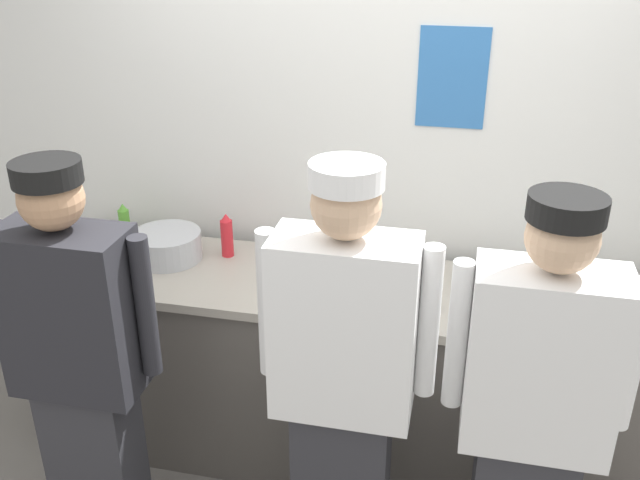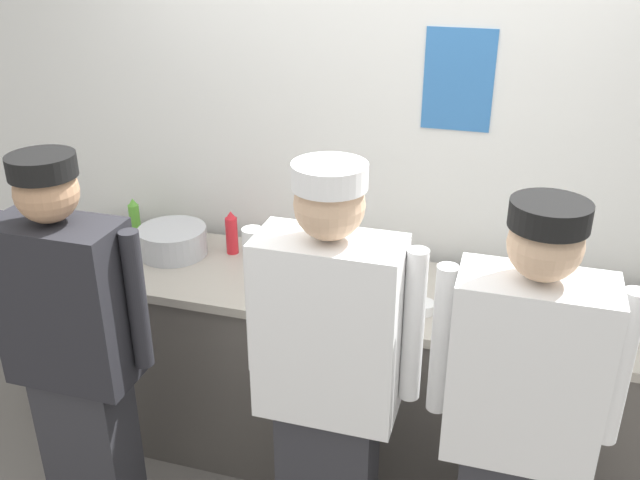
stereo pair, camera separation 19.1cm
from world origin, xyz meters
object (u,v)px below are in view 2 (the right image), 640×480
Objects in this scene: ramekin_yellow_sauce at (423,307)px; squeeze_bottle_secondary at (232,233)px; plate_stack_front at (478,284)px; squeeze_bottle_primary at (135,218)px; chef_center at (328,383)px; plate_stack_rear at (335,261)px; ramekin_red_sauce at (374,280)px; sheet_tray at (564,315)px; chef_far_right at (518,426)px; mixing_bowl_steel at (173,241)px; ramekin_green_sauce at (634,303)px; chef_near_left at (75,354)px.

squeeze_bottle_secondary is at bearing 163.37° from ramekin_yellow_sauce.
squeeze_bottle_primary is at bearing 177.12° from plate_stack_front.
plate_stack_rear is at bearing 103.94° from chef_center.
ramekin_red_sauce is (1.24, -0.17, -0.07)m from squeeze_bottle_primary.
ramekin_yellow_sauce is (0.43, -0.24, -0.02)m from plate_stack_rear.
ramekin_red_sauce is at bearing 176.62° from sheet_tray.
plate_stack_rear is 2.33× the size of ramekin_yellow_sauce.
chef_center is 0.70m from ramekin_red_sauce.
squeeze_bottle_primary reaches higher than ramekin_yellow_sauce.
plate_stack_front is 0.62m from plate_stack_rear.
squeeze_bottle_secondary reaches higher than ramekin_yellow_sauce.
mixing_bowl_steel is (-1.60, 0.73, 0.11)m from chef_far_right.
chef_center is 1.32m from ramekin_green_sauce.
squeeze_bottle_secondary reaches higher than ramekin_red_sauce.
mixing_bowl_steel is 0.31m from squeeze_bottle_primary.
sheet_tray is 4.36× the size of ramekin_yellow_sauce.
ramekin_yellow_sauce is (1.20, 0.60, 0.07)m from chef_near_left.
chef_near_left is 1.60m from chef_far_right.
chef_near_left is 0.80m from mixing_bowl_steel.
ramekin_green_sauce is (2.01, 0.07, -0.04)m from mixing_bowl_steel.
ramekin_green_sauce is at bearing 23.26° from chef_near_left.
squeeze_bottle_secondary is (-1.48, 0.16, 0.09)m from sheet_tray.
chef_center is (0.96, 0.06, 0.02)m from chef_near_left.
chef_near_left reaches higher than ramekin_red_sauce.
ramekin_red_sauce is at bearing 38.33° from chef_near_left.
ramekin_yellow_sauce is at bearing -167.51° from sheet_tray.
chef_center reaches higher than chef_far_right.
sheet_tray is (0.97, -0.12, -0.04)m from plate_stack_rear.
chef_far_right is at bearing -75.52° from plate_stack_front.
mixing_bowl_steel is at bearing -26.41° from squeeze_bottle_primary.
ramekin_red_sauce is (0.70, -0.12, -0.08)m from squeeze_bottle_secondary.
squeeze_bottle_primary is at bearing 175.16° from plate_stack_rear.
plate_stack_rear is 0.50m from ramekin_yellow_sauce.
chef_center is 1.08m from squeeze_bottle_secondary.
chef_near_left reaches higher than squeeze_bottle_primary.
mixing_bowl_steel reaches higher than ramekin_green_sauce.
chef_near_left is 1.00× the size of chef_far_right.
chef_center is at bearing -49.24° from squeeze_bottle_secondary.
chef_near_left is at bearing -157.59° from sheet_tray.
chef_near_left is 0.96m from chef_center.
mixing_bowl_steel is 3.28× the size of ramekin_red_sauce.
chef_far_right reaches higher than squeeze_bottle_primary.
squeeze_bottle_secondary reaches higher than ramekin_green_sauce.
ramekin_red_sauce is at bearing -1.69° from mixing_bowl_steel.
mixing_bowl_steel is 1.74m from sheet_tray.
plate_stack_front is at bearing -178.34° from ramekin_green_sauce.
mixing_bowl_steel is (-0.96, 0.73, 0.08)m from chef_center.
chef_center reaches higher than ramekin_yellow_sauce.
chef_far_right reaches higher than plate_stack_rear.
mixing_bowl_steel is at bearing -161.24° from squeeze_bottle_secondary.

